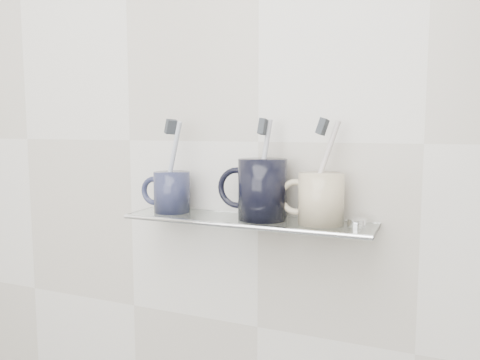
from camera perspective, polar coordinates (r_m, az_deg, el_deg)
The scene contains 18 objects.
wall_back at distance 0.97m, azimuth 2.24°, elevation 4.68°, with size 2.50×2.50×0.00m, color silver.
shelf_glass at distance 0.93m, azimuth 0.86°, elevation -4.95°, with size 0.50×0.12×0.01m, color silver.
shelf_rail at distance 0.88m, azimuth -0.51°, elevation -5.61°, with size 0.01×0.01×0.50m, color silver.
bracket_left at distance 1.07m, azimuth -8.74°, elevation -4.16°, with size 0.02×0.02×0.03m, color silver.
bracket_right at distance 0.92m, azimuth 14.22°, elevation -5.92°, with size 0.02×0.02×0.03m, color silver.
mug_left at distance 1.00m, azimuth -8.29°, elevation -1.46°, with size 0.08×0.08×0.09m, color #171C32.
mug_left_handle at distance 1.03m, azimuth -10.41°, elevation -1.32°, with size 0.06×0.06×0.01m, color #171C32.
toothbrush_left at distance 1.00m, azimuth -8.34°, elevation 1.84°, with size 0.01×0.01×0.19m, color silver.
bristles_left at distance 0.99m, azimuth -8.41°, elevation 6.44°, with size 0.01×0.02×0.03m, color #30343A.
mug_center at distance 0.91m, azimuth 2.76°, elevation -1.14°, with size 0.10×0.10×0.12m, color black.
mug_center_handle at distance 0.93m, azimuth -0.35°, elevation -0.97°, with size 0.08×0.08×0.01m, color black.
toothbrush_center at distance 0.91m, azimuth 2.78°, elevation 1.47°, with size 0.01×0.01×0.19m, color #A9ACB7.
bristles_center at distance 0.91m, azimuth 2.80°, elevation 6.51°, with size 0.01×0.02×0.03m, color #30343A.
mug_right at distance 0.88m, azimuth 9.85°, elevation -2.24°, with size 0.08×0.08×0.10m, color beige.
mug_right_handle at distance 0.90m, azimuth 6.82°, elevation -2.08°, with size 0.07×0.07×0.01m, color beige.
toothbrush_right at distance 0.88m, azimuth 9.91°, elevation 1.20°, with size 0.01×0.01×0.19m, color beige.
bristles_right at distance 0.87m, azimuth 10.01°, elevation 6.43°, with size 0.01×0.02×0.03m, color #30343A.
chrome_cap at distance 0.88m, azimuth 14.05°, elevation -5.09°, with size 0.03×0.03×0.01m, color silver.
Camera 1 is at (0.34, 0.19, 1.28)m, focal length 35.00 mm.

